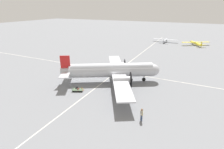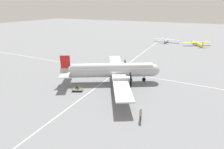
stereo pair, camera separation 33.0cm
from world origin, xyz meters
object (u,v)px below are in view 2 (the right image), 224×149
at_px(suitcase_near_door, 78,90).
at_px(crew_foreground, 141,114).
at_px(baggage_cart, 77,89).
at_px(airliner_main, 114,70).
at_px(suitcase_upright_spare, 77,88).
at_px(traffic_cone, 82,89).
at_px(light_aircraft_distant, 197,43).
at_px(light_aircraft_taxiing, 167,40).

bearing_deg(suitcase_near_door, crew_foreground, -105.73).
bearing_deg(baggage_cart, suitcase_near_door, 15.08).
xyz_separation_m(airliner_main, suitcase_near_door, (-6.24, 3.88, -2.17)).
bearing_deg(suitcase_upright_spare, traffic_cone, -67.89).
relative_size(baggage_cart, light_aircraft_distant, 0.22).
xyz_separation_m(crew_foreground, light_aircraft_distant, (54.40, -4.76, -0.23)).
distance_m(suitcase_upright_spare, traffic_cone, 0.93).
distance_m(crew_foreground, suitcase_upright_spare, 13.27).
xyz_separation_m(light_aircraft_taxiing, traffic_cone, (-52.13, 5.15, -0.51)).
xyz_separation_m(airliner_main, suitcase_upright_spare, (-6.10, 4.31, -2.10)).
height_order(crew_foreground, suitcase_upright_spare, crew_foreground).
bearing_deg(crew_foreground, suitcase_near_door, 27.54).
bearing_deg(airliner_main, light_aircraft_distant, 44.34).
relative_size(crew_foreground, light_aircraft_taxiing, 0.18).
distance_m(suitcase_upright_spare, light_aircraft_taxiing, 52.83).
xyz_separation_m(light_aircraft_distant, traffic_cone, (-50.44, 16.64, -0.54)).
distance_m(suitcase_upright_spare, light_aircraft_distant, 53.73).
bearing_deg(traffic_cone, suitcase_upright_spare, 112.11).
height_order(baggage_cart, light_aircraft_distant, light_aircraft_distant).
relative_size(suitcase_near_door, traffic_cone, 0.77).
xyz_separation_m(suitcase_upright_spare, traffic_cone, (0.35, -0.86, 0.01)).
xyz_separation_m(crew_foreground, suitcase_near_door, (3.47, 12.31, -0.84)).
height_order(airliner_main, suitcase_near_door, airliner_main).
relative_size(airliner_main, traffic_cone, 33.08).
relative_size(baggage_cart, light_aircraft_taxiing, 0.21).
xyz_separation_m(suitcase_near_door, traffic_cone, (0.49, -0.43, 0.07)).
bearing_deg(light_aircraft_taxiing, traffic_cone, 175.87).
bearing_deg(airliner_main, suitcase_upright_spare, -154.47).
bearing_deg(baggage_cart, traffic_cone, 22.92).
height_order(light_aircraft_taxiing, traffic_cone, light_aircraft_taxiing).
xyz_separation_m(suitcase_near_door, suitcase_upright_spare, (0.14, 0.44, 0.07)).
bearing_deg(baggage_cart, crew_foreground, -39.94).
distance_m(light_aircraft_taxiing, traffic_cone, 52.39).
distance_m(crew_foreground, light_aircraft_distant, 54.60).
bearing_deg(suitcase_near_door, light_aircraft_taxiing, -6.05).
distance_m(airliner_main, crew_foreground, 12.93).
xyz_separation_m(baggage_cart, light_aircraft_taxiing, (52.70, -5.67, 0.54)).
bearing_deg(light_aircraft_distant, suitcase_near_door, 131.50).
bearing_deg(traffic_cone, baggage_cart, 137.56).
bearing_deg(light_aircraft_distant, suitcase_upright_spare, 131.01).
bearing_deg(light_aircraft_distant, traffic_cone, 131.77).
xyz_separation_m(suitcase_near_door, baggage_cart, (-0.07, 0.09, 0.05)).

